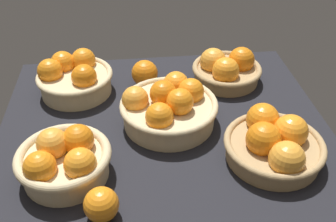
# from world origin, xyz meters

# --- Properties ---
(market_tray) EXTENTS (0.84, 0.72, 0.03)m
(market_tray) POSITION_xyz_m (0.00, 0.00, 0.01)
(market_tray) COLOR black
(market_tray) RESTS_ON ground
(basket_center) EXTENTS (0.25, 0.25, 0.12)m
(basket_center) POSITION_xyz_m (0.01, 0.01, 0.08)
(basket_center) COLOR #D3BC8C
(basket_center) RESTS_ON market_tray
(basket_near_right) EXTENTS (0.23, 0.23, 0.10)m
(basket_near_right) POSITION_xyz_m (0.24, -0.15, 0.07)
(basket_near_right) COLOR tan
(basket_near_right) RESTS_ON market_tray
(basket_far_right) EXTENTS (0.21, 0.21, 0.10)m
(basket_far_right) POSITION_xyz_m (0.21, 0.19, 0.07)
(basket_far_right) COLOR tan
(basket_far_right) RESTS_ON market_tray
(basket_far_left) EXTENTS (0.21, 0.21, 0.11)m
(basket_far_left) POSITION_xyz_m (-0.24, 0.19, 0.08)
(basket_far_left) COLOR #D3BC8C
(basket_far_left) RESTS_ON market_tray
(basket_near_left) EXTENTS (0.21, 0.21, 0.11)m
(basket_near_left) POSITION_xyz_m (-0.23, -0.15, 0.08)
(basket_near_left) COLOR #D3BC8C
(basket_near_left) RESTS_ON market_tray
(loose_orange_front_gap) EXTENTS (0.07, 0.07, 0.07)m
(loose_orange_front_gap) POSITION_xyz_m (-0.15, -0.27, 0.06)
(loose_orange_front_gap) COLOR orange
(loose_orange_front_gap) RESTS_ON market_tray
(loose_orange_back_gap) EXTENTS (0.08, 0.08, 0.08)m
(loose_orange_back_gap) POSITION_xyz_m (-0.04, 0.20, 0.07)
(loose_orange_back_gap) COLOR orange
(loose_orange_back_gap) RESTS_ON market_tray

